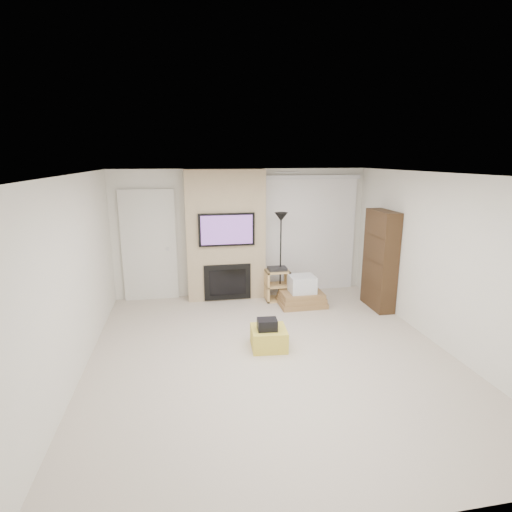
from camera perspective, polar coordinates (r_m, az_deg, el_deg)
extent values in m
cube|color=beige|center=(5.78, 2.21, -14.01)|extent=(5.00, 5.50, 0.00)
cube|color=white|center=(5.11, 2.47, 11.60)|extent=(5.00, 5.50, 0.00)
cube|color=white|center=(7.95, -2.02, 3.34)|extent=(5.00, 0.00, 2.50)
cube|color=white|center=(2.89, 14.88, -16.75)|extent=(5.00, 0.00, 2.50)
cube|color=white|center=(5.37, -24.75, -3.14)|extent=(0.00, 5.50, 2.50)
cube|color=white|center=(6.33, 24.99, -0.70)|extent=(0.00, 5.50, 2.50)
cube|color=silver|center=(5.98, 4.56, 11.87)|extent=(0.35, 0.18, 0.01)
cube|color=gold|center=(5.93, 1.84, -11.63)|extent=(0.53, 0.53, 0.30)
cube|color=black|center=(5.79, 1.61, -9.76)|extent=(0.30, 0.24, 0.16)
cube|color=tan|center=(7.71, -4.37, 2.97)|extent=(1.50, 0.40, 2.50)
cube|color=black|center=(7.46, -4.21, 3.78)|extent=(1.05, 0.06, 0.62)
cube|color=#593373|center=(7.42, -4.18, 3.73)|extent=(0.96, 0.00, 0.54)
cube|color=black|center=(7.72, -4.09, -3.74)|extent=(0.90, 0.04, 0.70)
cube|color=black|center=(7.70, -4.07, -3.78)|extent=(0.70, 0.02, 0.50)
cube|color=silver|center=(7.89, -15.01, 1.46)|extent=(1.02, 0.08, 2.14)
cube|color=beige|center=(7.91, -14.98, 1.15)|extent=(0.90, 0.05, 2.05)
cylinder|color=silver|center=(7.85, -12.52, 1.01)|extent=(0.07, 0.06, 0.07)
cube|color=silver|center=(8.09, 8.03, 11.10)|extent=(1.98, 0.10, 0.08)
cube|color=white|center=(8.24, 7.73, 2.85)|extent=(1.90, 0.03, 2.29)
cylinder|color=black|center=(7.91, 3.43, -6.03)|extent=(0.25, 0.25, 0.03)
cylinder|color=black|center=(7.67, 3.52, -0.41)|extent=(0.03, 0.03, 1.59)
cone|color=black|center=(7.51, 3.61, 5.60)|extent=(0.25, 0.25, 0.16)
cube|color=#DEB16B|center=(7.72, 1.54, -4.25)|extent=(0.04, 0.38, 0.60)
cube|color=#DEB16B|center=(7.81, 4.49, -4.07)|extent=(0.04, 0.38, 0.60)
cube|color=#DEB16B|center=(7.86, 3.00, -6.14)|extent=(0.45, 0.38, 0.03)
cube|color=#DEB16B|center=(7.77, 3.02, -4.16)|extent=(0.45, 0.38, 0.03)
cube|color=#DEB16B|center=(7.68, 3.05, -2.14)|extent=(0.45, 0.38, 0.03)
cube|color=black|center=(7.67, 3.06, -1.82)|extent=(0.35, 0.25, 0.06)
cube|color=olive|center=(7.62, 6.51, -6.62)|extent=(0.86, 0.65, 0.09)
cube|color=olive|center=(7.59, 6.53, -5.99)|extent=(0.82, 0.61, 0.08)
cube|color=olive|center=(7.56, 6.55, -5.40)|extent=(0.77, 0.57, 0.08)
cube|color=silver|center=(7.50, 6.59, -3.98)|extent=(0.47, 0.42, 0.31)
cube|color=#322112|center=(7.56, 17.32, -0.56)|extent=(0.30, 0.80, 1.80)
cube|color=#322112|center=(7.67, 16.95, -3.83)|extent=(0.26, 0.72, 0.02)
cube|color=#322112|center=(7.55, 17.19, -0.57)|extent=(0.26, 0.72, 0.02)
cube|color=#322112|center=(7.45, 17.43, 2.78)|extent=(0.26, 0.72, 0.02)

